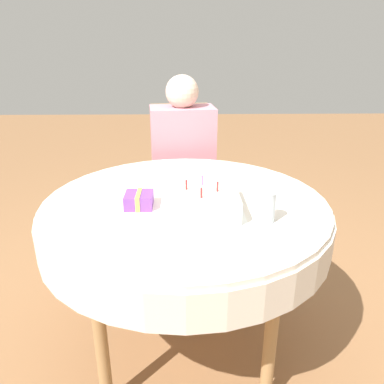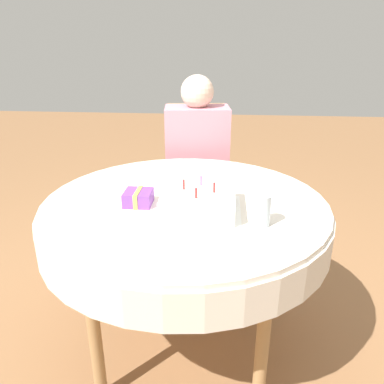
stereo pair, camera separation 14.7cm
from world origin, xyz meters
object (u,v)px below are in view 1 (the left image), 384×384
object	(u,v)px
person	(182,157)
birthday_cake	(201,200)
gift_box	(138,200)
drinking_glass	(266,207)
chair	(181,180)

from	to	relation	value
person	birthday_cake	bearing A→B (deg)	-91.66
birthday_cake	gift_box	size ratio (longest dim) A/B	2.38
person	drinking_glass	distance (m)	1.03
person	drinking_glass	world-z (taller)	person
person	birthday_cake	xyz separation A→B (m)	(0.07, -0.89, 0.10)
chair	gift_box	world-z (taller)	chair
drinking_glass	person	bearing A→B (deg)	106.93
gift_box	birthday_cake	bearing A→B (deg)	-10.28
person	gift_box	distance (m)	0.86
chair	gift_box	xyz separation A→B (m)	(-0.16, -0.94, 0.27)
person	birthday_cake	world-z (taller)	person
chair	drinking_glass	xyz separation A→B (m)	(0.31, -1.08, 0.30)
drinking_glass	birthday_cake	bearing A→B (deg)	157.51
birthday_cake	gift_box	bearing A→B (deg)	169.72
birthday_cake	drinking_glass	distance (m)	0.24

